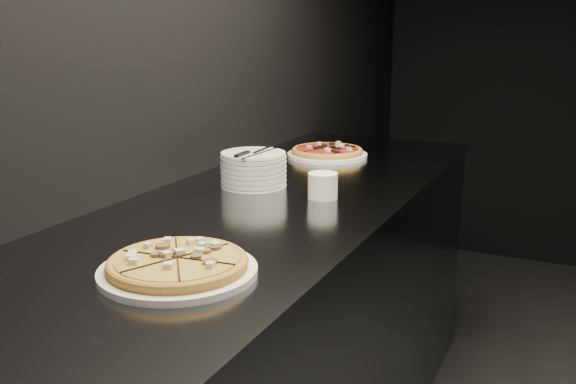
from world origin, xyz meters
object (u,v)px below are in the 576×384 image
at_px(cutlery, 253,153).
at_px(plate_stack, 253,169).
at_px(counter, 260,353).
at_px(pizza_tomato, 327,152).
at_px(ramekin, 323,185).
at_px(pizza_mushroom, 178,266).

bearing_deg(cutlery, plate_stack, 115.22).
bearing_deg(cutlery, counter, -60.59).
relative_size(pizza_tomato, ramekin, 3.56).
xyz_separation_m(pizza_mushroom, pizza_tomato, (-0.18, 1.24, -0.00)).
xyz_separation_m(cutlery, ramekin, (0.25, -0.03, -0.07)).
height_order(pizza_mushroom, ramekin, ramekin).
bearing_deg(ramekin, pizza_mushroom, -92.95).
relative_size(counter, pizza_tomato, 8.00).
relative_size(counter, ramekin, 28.44).
xyz_separation_m(counter, pizza_mushroom, (0.10, -0.53, 0.48)).
relative_size(pizza_mushroom, pizza_tomato, 1.05).
bearing_deg(counter, pizza_mushroom, -79.06).
bearing_deg(pizza_tomato, counter, -83.49).
bearing_deg(pizza_tomato, pizza_mushroom, -81.59).
bearing_deg(pizza_mushroom, counter, 100.94).
bearing_deg(pizza_tomato, plate_stack, -93.96).
relative_size(cutlery, ramekin, 2.51).
height_order(pizza_tomato, cutlery, cutlery).
xyz_separation_m(counter, pizza_tomato, (-0.08, 0.71, 0.48)).
relative_size(plate_stack, cutlery, 0.94).
bearing_deg(pizza_mushroom, pizza_tomato, 98.41).
relative_size(pizza_tomato, plate_stack, 1.51).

